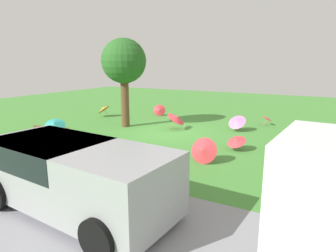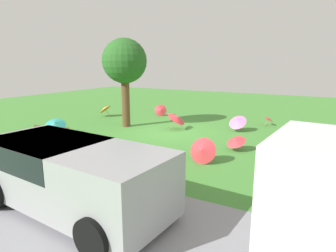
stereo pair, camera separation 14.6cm
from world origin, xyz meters
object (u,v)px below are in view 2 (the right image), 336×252
at_px(parasol_orange_0, 104,108).
at_px(parasol_red_1, 177,118).
at_px(park_bench, 54,137).
at_px(van_dark, 69,170).
at_px(parasol_pink_0, 237,122).
at_px(parasol_red_0, 161,110).
at_px(shade_tree, 125,62).
at_px(parasol_red_3, 202,150).
at_px(parasol_red_4, 269,119).
at_px(parasol_red_2, 236,141).
at_px(parasol_red_6, 92,137).
at_px(parasol_teal_0, 55,124).
at_px(parasol_red_5, 292,136).

bearing_deg(parasol_orange_0, parasol_red_1, 169.63).
bearing_deg(park_bench, parasol_red_1, -117.33).
bearing_deg(van_dark, parasol_pink_0, -97.11).
bearing_deg(parasol_red_0, shade_tree, 89.86).
distance_m(parasol_orange_0, parasol_red_3, 9.95).
xyz_separation_m(parasol_orange_0, parasol_red_4, (-9.37, -2.18, -0.12)).
xyz_separation_m(van_dark, parasol_orange_0, (7.14, -9.26, -0.42)).
relative_size(parasol_red_1, parasol_pink_0, 1.06).
xyz_separation_m(parasol_orange_0, parasol_pink_0, (-8.30, -0.06, -0.01)).
distance_m(parasol_red_1, parasol_red_3, 5.01).
height_order(van_dark, park_bench, van_dark).
height_order(park_bench, parasol_red_2, park_bench).
distance_m(van_dark, parasol_red_0, 11.88).
relative_size(parasol_orange_0, parasol_red_0, 1.15).
distance_m(parasol_red_4, parasol_red_6, 9.16).
bearing_deg(parasol_teal_0, van_dark, 142.59).
height_order(shade_tree, parasol_red_5, shade_tree).
bearing_deg(parasol_red_6, parasol_teal_0, -8.94).
bearing_deg(shade_tree, parasol_red_4, -149.23).
xyz_separation_m(parasol_red_1, parasol_teal_0, (4.32, 3.75, -0.07)).
xyz_separation_m(parasol_red_5, parasol_red_6, (6.96, 4.07, -0.01)).
xyz_separation_m(park_bench, parasol_red_1, (-2.68, -5.19, 0.14)).
distance_m(parasol_red_4, parasol_red_5, 3.64).
height_order(parasol_pink_0, parasol_red_2, parasol_pink_0).
height_order(van_dark, parasol_red_4, van_dark).
height_order(van_dark, shade_tree, shade_tree).
bearing_deg(parasol_pink_0, van_dark, 82.89).
xyz_separation_m(van_dark, parasol_red_2, (-2.01, -6.18, -0.53)).
xyz_separation_m(parasol_pink_0, parasol_red_6, (4.37, 5.25, -0.14)).
height_order(shade_tree, parasol_pink_0, shade_tree).
bearing_deg(parasol_teal_0, parasol_red_1, -139.02).
relative_size(parasol_red_4, parasol_red_6, 0.89).
height_order(parasol_red_2, parasol_red_5, parasol_red_5).
height_order(parasol_red_0, parasol_red_5, parasol_red_0).
relative_size(park_bench, parasol_red_3, 1.85).
height_order(van_dark, parasol_red_5, van_dark).
relative_size(parasol_orange_0, parasol_pink_0, 1.01).
relative_size(shade_tree, parasol_red_1, 4.38).
relative_size(park_bench, parasol_orange_0, 1.71).
height_order(parasol_orange_0, parasol_red_1, parasol_red_1).
bearing_deg(shade_tree, parasol_red_5, -176.19).
height_order(park_bench, parasol_red_4, park_bench).
height_order(parasol_teal_0, parasol_red_4, parasol_teal_0).
bearing_deg(van_dark, parasol_red_1, -79.32).
height_order(parasol_red_0, parasol_red_6, parasol_red_0).
distance_m(parasol_pink_0, parasol_red_2, 3.25).
distance_m(shade_tree, parasol_teal_0, 4.47).
relative_size(parasol_red_0, parasol_teal_0, 0.66).
relative_size(park_bench, parasol_red_5, 1.96).
bearing_deg(parasol_red_2, shade_tree, -12.94).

